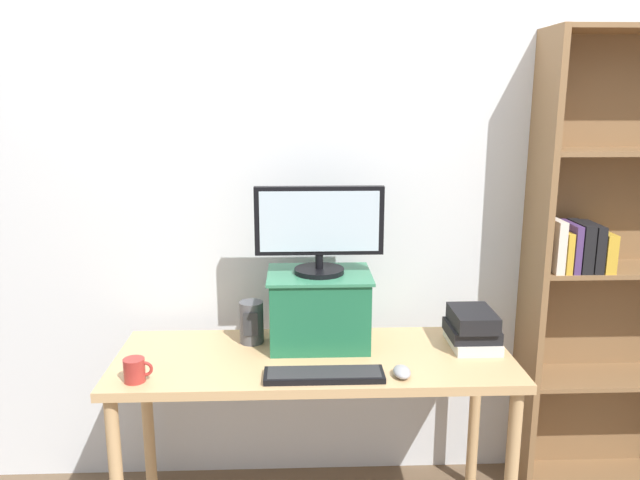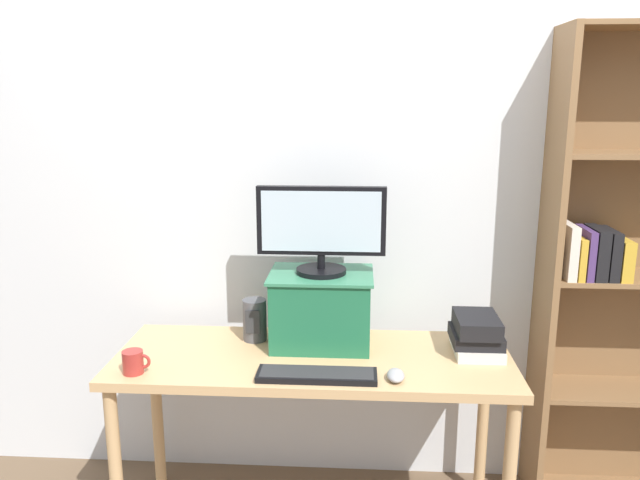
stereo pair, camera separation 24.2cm
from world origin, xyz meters
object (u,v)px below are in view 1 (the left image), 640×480
riser_box (319,307)px  computer_mouse (402,372)px  coffee_mug (135,370)px  desk (314,376)px  book_stack (472,329)px  computer_monitor (319,228)px  keyboard (324,375)px  desk_speaker (252,322)px  bookshelf_unit (620,266)px

riser_box → computer_mouse: 0.46m
computer_mouse → coffee_mug: coffee_mug is taller
coffee_mug → desk: bearing=17.3°
book_stack → coffee_mug: 1.33m
desk → coffee_mug: 0.70m
desk → computer_monitor: 0.59m
keyboard → coffee_mug: 0.68m
book_stack → riser_box: bearing=174.7°
desk_speaker → keyboard: bearing=-50.9°
keyboard → desk_speaker: desk_speaker is taller
bookshelf_unit → book_stack: bearing=-162.2°
bookshelf_unit → computer_monitor: bookshelf_unit is taller
keyboard → computer_mouse: size_ratio=4.23×
coffee_mug → computer_mouse: bearing=0.2°
keyboard → book_stack: book_stack is taller
desk → computer_mouse: bearing=-32.4°
desk_speaker → desk: bearing=-30.2°
riser_box → keyboard: 0.36m
coffee_mug → book_stack: bearing=12.0°
bookshelf_unit → desk: bearing=-167.5°
book_stack → computer_mouse: bearing=-140.7°
book_stack → computer_monitor: bearing=174.8°
computer_monitor → bookshelf_unit: bearing=7.3°
book_stack → desk_speaker: size_ratio=1.43×
desk → bookshelf_unit: 1.45m
book_stack → keyboard: bearing=-156.1°
desk → bookshelf_unit: (1.37, 0.30, 0.36)m
computer_mouse → coffee_mug: 0.97m
computer_mouse → coffee_mug: (-0.97, -0.00, 0.03)m
bookshelf_unit → coffee_mug: size_ratio=19.37×
computer_monitor → book_stack: computer_monitor is taller
coffee_mug → computer_monitor: bearing=26.2°
desk → coffee_mug: coffee_mug is taller
computer_mouse → book_stack: bearing=39.3°
riser_box → book_stack: riser_box is taller
desk → computer_mouse: 0.39m
coffee_mug → desk_speaker: desk_speaker is taller
computer_mouse → computer_monitor: bearing=131.4°
desk → keyboard: (0.03, -0.20, 0.10)m
bookshelf_unit → computer_monitor: size_ratio=3.97×
coffee_mug → bookshelf_unit: bearing=14.1°
bookshelf_unit → desk_speaker: 1.64m
coffee_mug → desk_speaker: bearing=41.8°
desk → keyboard: 0.23m
riser_box → computer_mouse: bearing=-48.7°
desk → riser_box: (0.02, 0.13, 0.24)m
desk → book_stack: bearing=6.4°
desk → riser_box: 0.28m
keyboard → computer_mouse: (0.29, 0.00, 0.01)m
desk_speaker → book_stack: bearing=-4.8°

